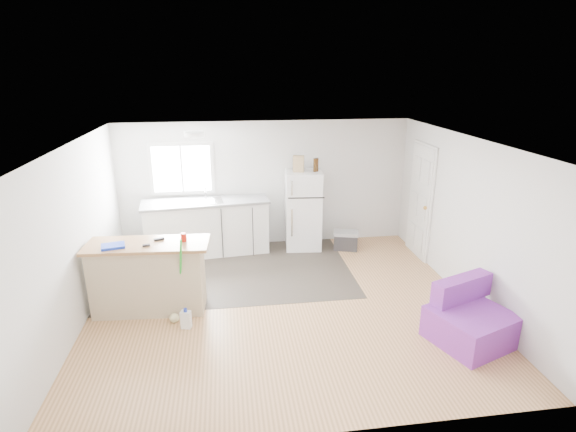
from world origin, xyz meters
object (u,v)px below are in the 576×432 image
Objects in this scene: refrigerator at (303,210)px; mop at (176,305)px; cooler at (346,240)px; red_cup at (184,237)px; purple_seat at (469,320)px; bottle_left at (315,165)px; blue_tray at (113,246)px; cardboard_box at (298,164)px; kitchen_cabinets at (207,226)px; peninsula at (149,277)px; cleaner_jug at (186,319)px; bottle_right at (317,165)px.

refrigerator is 3.28m from mop.
mop reaches higher than cooler.
cooler is at bearing 32.62° from red_cup.
purple_seat is at bearing -59.91° from refrigerator.
purple_seat is 3.84m from bottle_left.
blue_tray is 3.61m from cardboard_box.
kitchen_cabinets is 2.15m from peninsula.
refrigerator is 3.67m from blue_tray.
kitchen_cabinets is 2.31m from bottle_left.
red_cup reaches higher than purple_seat.
cardboard_box reaches higher than blue_tray.
cleaner_jug is 0.97× the size of cardboard_box.
blue_tray is (-3.77, -1.91, 0.87)m from cooler.
purple_seat is 3.94m from red_cup.
cooler is 1.78× the size of cardboard_box.
kitchen_cabinets is at bearing 114.57° from purple_seat.
refrigerator is 3.37m from cleaner_jug.
red_cup is at bearing 138.95° from purple_seat.
peninsula is at bearing 114.07° from mop.
cleaner_jug is 0.24× the size of mop.
cleaner_jug is at bearing 147.23° from purple_seat.
refrigerator is at bearing -178.95° from cooler.
refrigerator is at bearing 41.95° from peninsula.
bottle_left reaches higher than purple_seat.
cardboard_box reaches higher than cleaner_jug.
cooler is at bearing -10.11° from refrigerator.
cooler is at bearing -18.64° from bottle_right.
refrigerator is 2.91m from red_cup.
cardboard_box reaches higher than red_cup.
purple_seat reaches higher than cleaner_jug.
kitchen_cabinets reaches higher than red_cup.
blue_tray is at bearing -146.77° from bottle_right.
refrigerator is (2.57, 2.04, 0.23)m from peninsula.
bottle_left reaches higher than mop.
bottle_right is (-1.33, 3.35, 1.35)m from purple_seat.
cardboard_box is at bearing -5.76° from kitchen_cabinets.
blue_tray is at bearing -174.33° from red_cup.
peninsula is 1.40× the size of mop.
cleaner_jug is at bearing -80.03° from mop.
peninsula is at bearing -144.33° from bottle_right.
kitchen_cabinets reaches higher than cooler.
refrigerator is at bearing 166.64° from bottle_left.
bottle_left is (0.20, -0.05, 0.88)m from refrigerator.
bottle_left is (2.02, -0.02, 1.11)m from kitchen_cabinets.
purple_seat is (0.77, -3.16, 0.09)m from cooler.
purple_seat is 3.82× the size of blue_tray.
cleaner_jug is at bearing -123.57° from cooler.
red_cup is (-3.61, 1.34, 0.82)m from purple_seat.
refrigerator reaches higher than mop.
blue_tray is at bearing 167.24° from cleaner_jug.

